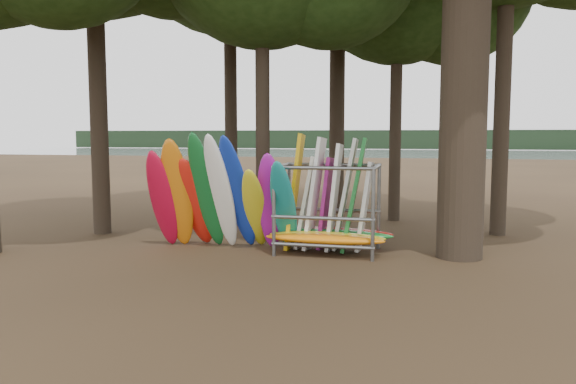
# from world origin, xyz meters

# --- Properties ---
(ground) EXTENTS (120.00, 120.00, 0.00)m
(ground) POSITION_xyz_m (0.00, 0.00, 0.00)
(ground) COLOR #47331E
(ground) RESTS_ON ground
(lake) EXTENTS (160.00, 160.00, 0.00)m
(lake) POSITION_xyz_m (0.00, 60.00, 0.00)
(lake) COLOR gray
(lake) RESTS_ON ground
(far_shore) EXTENTS (160.00, 4.00, 4.00)m
(far_shore) POSITION_xyz_m (0.00, 110.00, 2.00)
(far_shore) COLOR black
(far_shore) RESTS_ON ground
(kayak_row) EXTENTS (3.87, 1.99, 3.09)m
(kayak_row) POSITION_xyz_m (-1.51, 0.55, 1.29)
(kayak_row) COLOR #B20B29
(kayak_row) RESTS_ON ground
(storage_rack) EXTENTS (3.17, 1.52, 2.92)m
(storage_rack) POSITION_xyz_m (1.16, 0.91, 1.01)
(storage_rack) COLOR slate
(storage_rack) RESTS_ON ground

